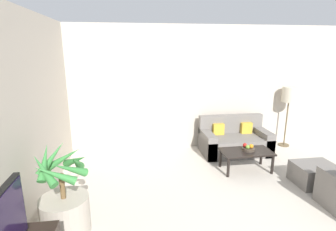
{
  "coord_description": "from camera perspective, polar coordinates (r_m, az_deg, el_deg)",
  "views": [
    {
      "loc": [
        -2.29,
        0.33,
        2.2
      ],
      "look_at": [
        -1.61,
        4.96,
        1.0
      ],
      "focal_mm": 28.0,
      "sensor_mm": 36.0,
      "label": 1
    }
  ],
  "objects": [
    {
      "name": "apple_green",
      "position": [
        5.0,
        16.94,
        -6.55
      ],
      "size": [
        0.07,
        0.07,
        0.07
      ],
      "color": "olive",
      "rests_on": "fruit_bowl"
    },
    {
      "name": "potted_palm",
      "position": [
        3.56,
        -21.6,
        -17.79
      ],
      "size": [
        0.67,
        0.67,
        1.13
      ],
      "color": "#ADA393",
      "rests_on": "ground_plane"
    },
    {
      "name": "wall_back",
      "position": [
        6.11,
        13.78,
        5.95
      ],
      "size": [
        8.73,
        0.06,
        2.7
      ],
      "color": "#BCB2A3",
      "rests_on": "ground_plane"
    },
    {
      "name": "apple_red",
      "position": [
        5.07,
        16.39,
        -6.2
      ],
      "size": [
        0.08,
        0.08,
        0.08
      ],
      "color": "red",
      "rests_on": "fruit_bowl"
    },
    {
      "name": "coffee_table",
      "position": [
        5.06,
        16.68,
        -7.97
      ],
      "size": [
        0.92,
        0.5,
        0.38
      ],
      "color": "black",
      "rests_on": "ground_plane"
    },
    {
      "name": "ottoman",
      "position": [
        5.09,
        29.28,
        -11.07
      ],
      "size": [
        0.66,
        0.53,
        0.34
      ],
      "color": "slate",
      "rests_on": "ground_plane"
    },
    {
      "name": "orange_fruit",
      "position": [
        5.05,
        17.67,
        -6.38
      ],
      "size": [
        0.08,
        0.08,
        0.08
      ],
      "color": "orange",
      "rests_on": "fruit_bowl"
    },
    {
      "name": "sofa_loveseat",
      "position": [
        5.86,
        14.21,
        -5.39
      ],
      "size": [
        1.43,
        0.78,
        0.78
      ],
      "color": "slate",
      "rests_on": "ground_plane"
    },
    {
      "name": "floor_lamp",
      "position": [
        6.46,
        24.88,
        3.65
      ],
      "size": [
        0.32,
        0.32,
        1.38
      ],
      "color": "brown",
      "rests_on": "ground_plane"
    },
    {
      "name": "fruit_bowl",
      "position": [
        5.07,
        17.09,
        -7.01
      ],
      "size": [
        0.23,
        0.23,
        0.05
      ],
      "color": "#42382D",
      "rests_on": "coffee_table"
    }
  ]
}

